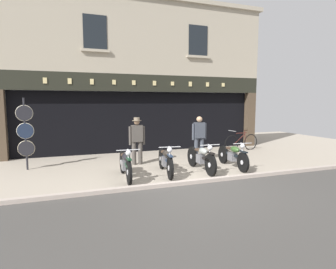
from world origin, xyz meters
name	(u,v)px	position (x,y,z in m)	size (l,w,h in m)	color
ground	(213,198)	(0.00, -0.98, -0.04)	(23.28, 22.00, 0.18)	#A59987
shop_facade	(134,110)	(0.00, 6.99, 1.76)	(11.58, 4.42, 6.57)	black
motorcycle_left	(125,164)	(-1.60, 1.19, 0.43)	(0.62, 1.98, 0.93)	black
motorcycle_center_left	(166,160)	(-0.36, 1.30, 0.43)	(0.62, 1.98, 0.93)	black
motorcycle_center	(201,157)	(0.80, 1.25, 0.43)	(0.62, 2.01, 0.93)	black
motorcycle_center_right	(233,155)	(1.99, 1.30, 0.42)	(0.62, 1.97, 0.91)	black
salesman_left	(137,139)	(-0.86, 2.86, 0.90)	(0.56, 0.32, 1.63)	#47423D
shopkeeper_center	(199,136)	(1.43, 2.67, 0.91)	(0.56, 0.26, 1.64)	#3D424C
tyre_sign_pole	(25,131)	(-4.35, 3.30, 1.24)	(0.51, 0.06, 2.29)	#232328
advert_board_near	(199,110)	(2.78, 5.40, 1.77)	(0.70, 0.03, 0.89)	silver
advert_board_far	(219,112)	(3.85, 5.40, 1.68)	(0.79, 0.03, 0.89)	beige
leaning_bicycle	(241,142)	(4.20, 4.01, 0.38)	(1.80, 0.50, 0.95)	black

